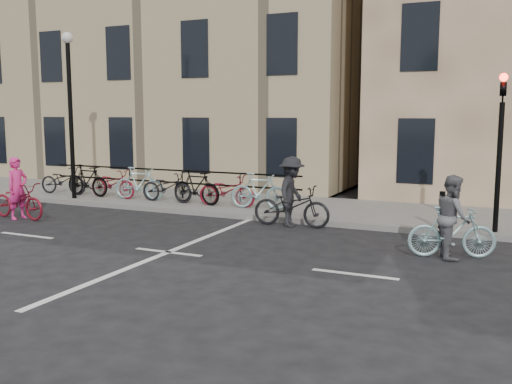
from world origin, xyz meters
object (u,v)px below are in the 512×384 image
at_px(traffic_light, 501,133).
at_px(cyclist_dark, 292,199).
at_px(lamp_post, 70,95).
at_px(cyclist_grey, 452,225).
at_px(cyclist_pink, 18,198).

distance_m(traffic_light, cyclist_dark, 5.18).
bearing_deg(traffic_light, lamp_post, 179.73).
distance_m(traffic_light, cyclist_grey, 3.03).
xyz_separation_m(cyclist_grey, cyclist_dark, (-4.10, 1.67, 0.03)).
relative_size(traffic_light, cyclist_dark, 1.89).
distance_m(lamp_post, cyclist_grey, 12.52).
bearing_deg(traffic_light, cyclist_pink, -167.02).
xyz_separation_m(traffic_light, cyclist_grey, (-0.74, -2.34, -1.77)).
xyz_separation_m(lamp_post, cyclist_pink, (0.60, -2.85, -2.90)).
xyz_separation_m(lamp_post, cyclist_grey, (11.96, -2.40, -2.81)).
distance_m(lamp_post, cyclist_dark, 8.37).
bearing_deg(traffic_light, cyclist_grey, -107.52).
distance_m(cyclist_pink, cyclist_dark, 7.57).
bearing_deg(cyclist_grey, lamp_post, 60.62).
height_order(traffic_light, cyclist_grey, traffic_light).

